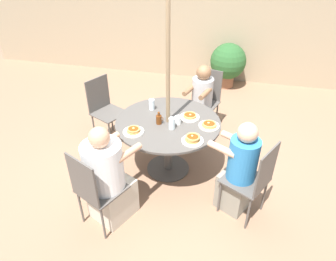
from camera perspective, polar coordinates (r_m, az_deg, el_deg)
name	(u,v)px	position (r m, az deg, el deg)	size (l,w,h in m)	color
ground_plane	(168,168)	(4.05, 0.00, -7.17)	(12.00, 12.00, 0.00)	#8C664C
back_fence	(204,32)	(6.42, 6.91, 18.05)	(10.00, 0.06, 1.92)	tan
patio_table	(168,130)	(3.68, 0.00, 0.16)	(1.28, 1.28, 0.74)	#4C4742
umbrella_pole	(168,91)	(3.42, 0.00, 7.60)	(0.05, 0.05, 2.29)	#846B4C
patio_chair_north	(206,97)	(4.64, 7.20, 6.34)	(0.51, 0.51, 0.95)	#514C47
diner_north	(201,103)	(4.51, 6.29, 5.16)	(0.42, 0.53, 1.10)	slate
patio_chair_east	(104,106)	(4.45, -12.03, 4.53)	(0.55, 0.55, 0.95)	#514C47
patio_chair_south	(94,188)	(3.09, -13.92, -10.54)	(0.55, 0.55, 0.95)	#514C47
diner_south	(108,179)	(3.18, -11.38, -9.11)	(0.56, 0.62, 1.16)	beige
patio_chair_west	(254,178)	(3.22, 16.02, -8.70)	(0.56, 0.56, 0.95)	#514C47
diner_west	(239,171)	(3.28, 13.30, -7.58)	(0.55, 0.49, 1.14)	gray
pancake_plate_a	(190,116)	(3.69, 4.17, 2.70)	(0.24, 0.24, 0.05)	silver
pancake_plate_b	(134,131)	(3.42, -6.58, -0.06)	(0.24, 0.24, 0.06)	silver
pancake_plate_c	(209,125)	(3.54, 7.84, 1.02)	(0.24, 0.24, 0.05)	silver
pancake_plate_d	(192,139)	(3.26, 4.68, -1.65)	(0.24, 0.24, 0.07)	silver
syrup_bottle	(159,119)	(3.54, -1.74, 2.16)	(0.09, 0.07, 0.16)	#602D0F
coffee_cup	(178,120)	(3.54, 1.90, 1.99)	(0.08, 0.08, 0.10)	white
drinking_glass_a	(152,105)	(3.84, -3.12, 4.96)	(0.07, 0.07, 0.14)	silver
drinking_glass_b	(172,123)	(3.44, 0.74, 1.36)	(0.08, 0.08, 0.14)	silver
potted_shrub	(228,62)	(6.16, 11.36, 12.59)	(0.70, 0.70, 0.89)	brown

